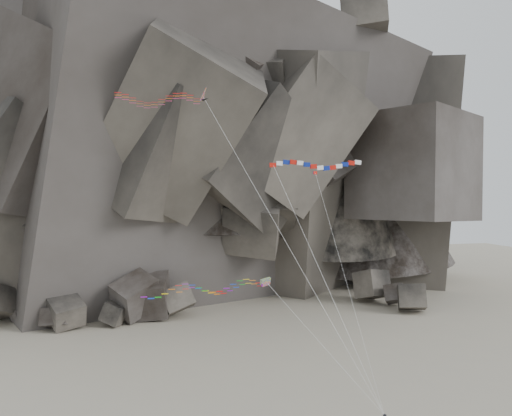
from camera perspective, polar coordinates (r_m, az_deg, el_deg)
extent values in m
plane|color=gray|center=(59.47, 2.73, -19.96)|extent=(260.00, 260.00, 0.00)
cube|color=#47423F|center=(89.77, -11.98, -10.46)|extent=(8.13, 9.39, 8.12)
cube|color=#47423F|center=(87.40, -21.74, -11.96)|extent=(5.35, 5.24, 4.13)
cube|color=#47423F|center=(94.90, -25.11, -11.12)|extent=(4.88, 4.44, 3.29)
cube|color=#47423F|center=(103.43, 13.12, -9.02)|extent=(7.13, 7.99, 7.07)
cube|color=#47423F|center=(100.72, 15.60, -9.95)|extent=(5.43, 6.31, 5.07)
cube|color=#47423F|center=(89.90, -8.96, -11.02)|extent=(6.10, 5.85, 6.70)
cube|color=#47423F|center=(88.42, -13.64, -10.77)|extent=(8.85, 9.72, 9.01)
cube|color=#47423F|center=(87.21, -20.90, -11.64)|extent=(6.73, 7.58, 5.93)
cube|color=#47423F|center=(96.97, 17.36, -10.08)|extent=(6.52, 6.99, 5.65)
cube|color=#47423F|center=(94.11, -17.85, -10.37)|extent=(6.37, 7.44, 6.95)
cube|color=#47423F|center=(86.68, -15.98, -11.90)|extent=(4.88, 3.89, 4.27)
cylinder|color=silver|center=(51.08, 3.21, -3.51)|extent=(14.40, 15.93, 31.18)
cube|color=red|center=(59.81, 1.93, 4.92)|extent=(0.84, 0.63, 0.51)
cube|color=white|center=(59.89, 2.70, 5.12)|extent=(0.87, 0.63, 0.57)
cube|color=navy|center=(59.93, 3.48, 5.25)|extent=(0.89, 0.64, 0.60)
cube|color=red|center=(59.95, 4.26, 5.26)|extent=(0.90, 0.64, 0.61)
cube|color=white|center=(59.97, 5.04, 5.15)|extent=(0.88, 0.63, 0.58)
cube|color=navy|center=(60.02, 5.82, 4.95)|extent=(0.85, 0.63, 0.52)
cube|color=red|center=(60.12, 6.58, 4.74)|extent=(0.86, 0.63, 0.55)
cube|color=white|center=(60.27, 7.32, 4.58)|extent=(0.89, 0.63, 0.60)
cube|color=navy|center=(60.49, 8.04, 4.52)|extent=(0.90, 0.64, 0.61)
cube|color=red|center=(60.76, 8.74, 4.58)|extent=(0.89, 0.63, 0.59)
cube|color=white|center=(61.05, 9.43, 4.74)|extent=(0.85, 0.63, 0.54)
cube|color=navy|center=(61.34, 10.12, 4.93)|extent=(0.86, 0.63, 0.54)
cube|color=red|center=(61.60, 10.82, 5.08)|extent=(0.89, 0.63, 0.59)
cube|color=white|center=(61.82, 11.54, 5.13)|extent=(0.90, 0.64, 0.61)
cylinder|color=silver|center=(53.28, 7.49, -7.43)|extent=(5.92, 16.64, 23.57)
cube|color=#B7DA0C|center=(55.58, 1.08, -8.34)|extent=(1.36, 1.06, 0.77)
cube|color=#0CB219|center=(55.45, 1.13, -8.67)|extent=(1.13, 0.84, 0.53)
cylinder|color=silver|center=(52.37, 7.24, -14.92)|extent=(8.05, 12.20, 10.54)
cube|color=red|center=(56.59, 6.78, 4.02)|extent=(0.50, 0.26, 0.34)
cube|color=navy|center=(56.53, 6.62, 4.02)|extent=(0.19, 0.12, 0.35)
cylinder|color=silver|center=(52.10, 10.27, -8.25)|extent=(2.22, 12.29, 22.51)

